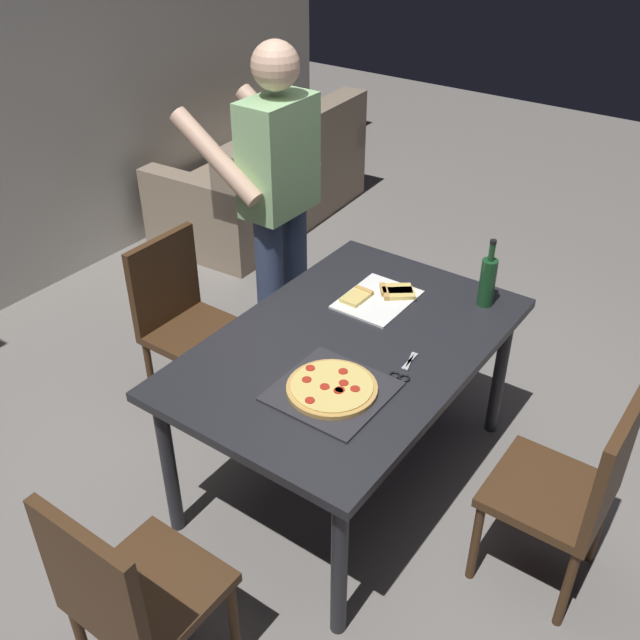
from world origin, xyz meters
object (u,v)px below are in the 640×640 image
chair_far_side (183,314)px  person_serving_pizza (277,200)px  couch (269,183)px  pepperoni_pizza_on_tray (332,389)px  wine_bottle (488,281)px  chair_left_end (127,592)px  chair_near_camera (575,487)px  kitchen_scissors (403,371)px  dining_table (349,357)px

chair_far_side → person_serving_pizza: size_ratio=0.51×
couch → person_serving_pizza: bearing=-138.9°
couch → pepperoni_pizza_on_tray: bearing=-136.3°
chair_far_side → wine_bottle: wine_bottle is taller
chair_left_end → person_serving_pizza: 1.96m
chair_near_camera → person_serving_pizza: bearing=74.1°
chair_left_end → kitchen_scissors: size_ratio=4.57×
dining_table → chair_left_end: chair_left_end is taller
kitchen_scissors → chair_left_end: bearing=166.8°
chair_far_side → wine_bottle: bearing=-65.7°
dining_table → kitchen_scissors: (-0.05, -0.28, 0.08)m
chair_far_side → couch: bearing=27.8°
chair_near_camera → pepperoni_pizza_on_tray: 0.95m
chair_left_end → person_serving_pizza: size_ratio=0.51×
couch → pepperoni_pizza_on_tray: (-2.21, -2.11, 0.46)m
dining_table → chair_near_camera: (-0.00, -0.98, -0.16)m
kitchen_scissors → wine_bottle: bearing=-3.9°
couch → wine_bottle: (-1.32, -2.31, 0.57)m
dining_table → person_serving_pizza: 0.97m
chair_far_side → couch: (1.90, 1.00, -0.21)m
chair_far_side → pepperoni_pizza_on_tray: 1.18m
chair_left_end → chair_near_camera: bearing=-38.3°
chair_far_side → kitchen_scissors: (-0.05, -1.26, 0.24)m
wine_bottle → kitchen_scissors: bearing=176.1°
chair_near_camera → chair_far_side: 1.96m
chair_near_camera → couch: chair_near_camera is taller
person_serving_pizza → couch: bearing=41.1°
chair_near_camera → chair_left_end: size_ratio=1.00×
pepperoni_pizza_on_tray → wine_bottle: size_ratio=1.27×
chair_far_side → person_serving_pizza: person_serving_pizza is taller
kitchen_scissors → pepperoni_pizza_on_tray: bearing=149.3°
couch → wine_bottle: bearing=-119.7°
pepperoni_pizza_on_tray → chair_far_side: bearing=74.4°
pepperoni_pizza_on_tray → kitchen_scissors: size_ratio=2.03×
couch → wine_bottle: 2.72m
person_serving_pizza → wine_bottle: 1.10m
person_serving_pizza → pepperoni_pizza_on_tray: (-0.81, -0.89, -0.23)m
chair_far_side → chair_left_end: size_ratio=1.00×
person_serving_pizza → pepperoni_pizza_on_tray: 1.22m
dining_table → pepperoni_pizza_on_tray: size_ratio=3.78×
chair_far_side → dining_table: bearing=-90.0°
person_serving_pizza → wine_bottle: bearing=-85.2°
chair_near_camera → chair_far_side: size_ratio=1.00×
chair_near_camera → kitchen_scissors: bearing=94.0°
person_serving_pizza → kitchen_scissors: (-0.55, -1.04, -0.24)m
person_serving_pizza → pepperoni_pizza_on_tray: size_ratio=4.37×
chair_near_camera → couch: (1.90, 2.97, -0.21)m
dining_table → chair_left_end: 1.25m
chair_near_camera → person_serving_pizza: size_ratio=0.51×
person_serving_pizza → chair_far_side: bearing=156.1°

